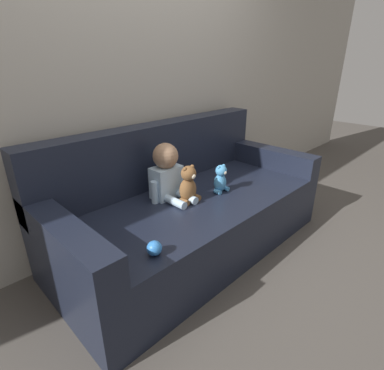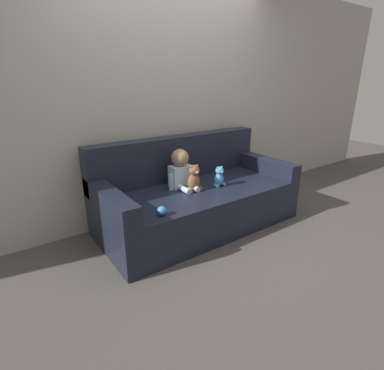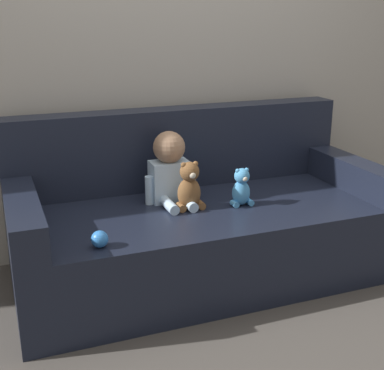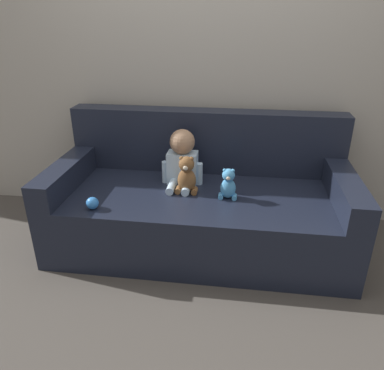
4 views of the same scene
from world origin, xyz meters
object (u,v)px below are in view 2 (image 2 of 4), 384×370
at_px(plush_toy_side, 219,177).
at_px(toy_ball, 162,211).
at_px(teddy_bear_brown, 194,178).
at_px(person_baby, 181,170).
at_px(couch, 195,197).

height_order(plush_toy_side, toy_ball, plush_toy_side).
xyz_separation_m(teddy_bear_brown, toy_ball, (-0.56, -0.32, -0.09)).
distance_m(person_baby, plush_toy_side, 0.41).
bearing_deg(couch, plush_toy_side, -37.51).
height_order(person_baby, toy_ball, person_baby).
bearing_deg(teddy_bear_brown, couch, 47.92).
bearing_deg(couch, person_baby, 159.52).
relative_size(person_baby, toy_ball, 5.05).
distance_m(person_baby, teddy_bear_brown, 0.18).
bearing_deg(person_baby, plush_toy_side, -30.93).
relative_size(teddy_bear_brown, toy_ball, 3.36).
xyz_separation_m(teddy_bear_brown, plush_toy_side, (0.29, -0.05, -0.02)).
bearing_deg(couch, teddy_bear_brown, -132.08).
bearing_deg(person_baby, teddy_bear_brown, -70.29).
bearing_deg(couch, toy_ball, -147.00).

